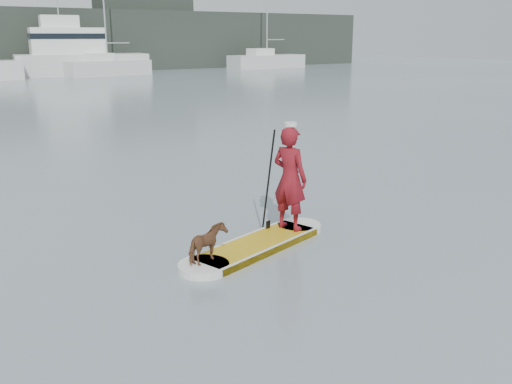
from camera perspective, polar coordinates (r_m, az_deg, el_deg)
ground at (r=10.67m, az=17.45°, el=-4.52°), size 140.00×140.00×0.00m
paddleboard at (r=9.72m, az=-0.00°, el=-5.35°), size 3.21×1.48×0.12m
paddler at (r=10.12m, az=3.40°, el=1.35°), size 0.63×0.78×1.87m
white_cap at (r=9.93m, az=3.49°, el=6.78°), size 0.22×0.22×0.07m
dog at (r=8.80m, az=-4.90°, el=-5.21°), size 0.77×0.56×0.59m
paddle at (r=10.18m, az=1.24°, el=-0.03°), size 0.11×0.30×2.00m
sailboat_e at (r=53.99m, az=-14.65°, el=12.03°), size 7.83×3.39×11.00m
sailboat_f at (r=64.34m, az=1.03°, el=13.08°), size 9.09×3.13×13.41m
motor_yacht_a at (r=55.08m, az=-17.58°, el=13.07°), size 11.85×5.23×6.87m
shore_building_east at (r=65.52m, az=-11.06°, el=15.56°), size 10.00×4.00×8.00m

